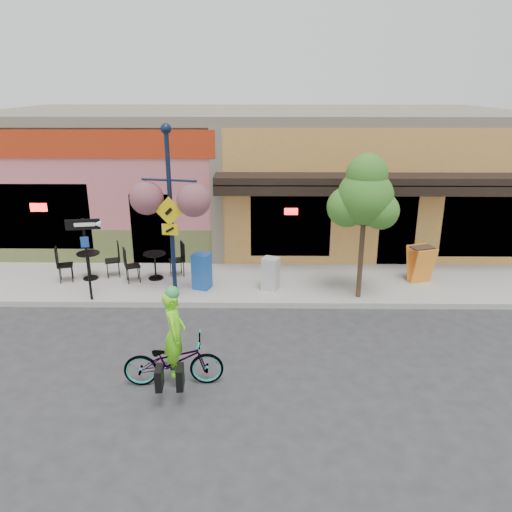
{
  "coord_description": "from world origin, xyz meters",
  "views": [
    {
      "loc": [
        0.34,
        -10.99,
        5.4
      ],
      "look_at": [
        0.2,
        0.5,
        1.4
      ],
      "focal_mm": 35.0,
      "sensor_mm": 36.0,
      "label": 1
    }
  ],
  "objects": [
    {
      "name": "one_way_sign",
      "position": [
        -4.01,
        0.65,
        1.22
      ],
      "size": [
        0.84,
        0.31,
        2.14
      ],
      "primitive_type": null,
      "rotation": [
        0.0,
        0.0,
        0.17
      ],
      "color": "black",
      "rests_on": "sidewalk"
    },
    {
      "name": "newspaper_box_grey",
      "position": [
        0.58,
        1.39,
        0.59
      ],
      "size": [
        0.52,
        0.5,
        0.89
      ],
      "primitive_type": null,
      "rotation": [
        0.0,
        0.0,
        -0.38
      ],
      "color": "#B3B3B3",
      "rests_on": "sidewalk"
    },
    {
      "name": "cafe_set_left",
      "position": [
        -4.51,
        2.08,
        0.65
      ],
      "size": [
        1.86,
        1.32,
        1.01
      ],
      "primitive_type": null,
      "rotation": [
        0.0,
        0.0,
        0.32
      ],
      "color": "black",
      "rests_on": "sidewalk"
    },
    {
      "name": "newspaper_box_blue",
      "position": [
        -1.27,
        1.44,
        0.64
      ],
      "size": [
        0.54,
        0.51,
        0.97
      ],
      "primitive_type": null,
      "rotation": [
        0.0,
        0.0,
        -0.33
      ],
      "color": "#1C51AB",
      "rests_on": "sidewalk"
    },
    {
      "name": "sandwich_board",
      "position": [
        4.78,
        1.81,
        0.66
      ],
      "size": [
        0.72,
        0.61,
        1.02
      ],
      "primitive_type": null,
      "rotation": [
        0.0,
        0.0,
        0.31
      ],
      "color": "orange",
      "rests_on": "sidewalk"
    },
    {
      "name": "lamp_post",
      "position": [
        -1.91,
        0.95,
        2.34
      ],
      "size": [
        1.47,
        0.8,
        4.38
      ],
      "primitive_type": null,
      "rotation": [
        0.0,
        0.0,
        -0.18
      ],
      "color": "#111E38",
      "rests_on": "sidewalk"
    },
    {
      "name": "building",
      "position": [
        0.0,
        7.5,
        2.25
      ],
      "size": [
        18.2,
        8.2,
        4.5
      ],
      "primitive_type": null,
      "color": "#C56169",
      "rests_on": "ground"
    },
    {
      "name": "ground",
      "position": [
        0.0,
        0.0,
        0.0
      ],
      "size": [
        90.0,
        90.0,
        0.0
      ],
      "primitive_type": "plane",
      "color": "#2D2D30",
      "rests_on": "ground"
    },
    {
      "name": "bicycle",
      "position": [
        -1.3,
        -2.86,
        0.49
      ],
      "size": [
        1.9,
        0.78,
        0.98
      ],
      "primitive_type": "imported",
      "rotation": [
        0.0,
        0.0,
        1.64
      ],
      "color": "maroon",
      "rests_on": "ground"
    },
    {
      "name": "street_tree",
      "position": [
        2.84,
        0.92,
        2.01
      ],
      "size": [
        1.5,
        1.5,
        3.73
      ],
      "primitive_type": null,
      "rotation": [
        0.0,
        0.0,
        0.03
      ],
      "color": "#3D7A26",
      "rests_on": "sidewalk"
    },
    {
      "name": "cyclist_rider",
      "position": [
        -1.25,
        -2.86,
        0.82
      ],
      "size": [
        0.43,
        0.62,
        1.64
      ],
      "primitive_type": "imported",
      "rotation": [
        0.0,
        0.0,
        1.64
      ],
      "color": "#75FF1A",
      "rests_on": "ground"
    },
    {
      "name": "sidewalk",
      "position": [
        0.0,
        2.0,
        0.07
      ],
      "size": [
        24.0,
        3.0,
        0.15
      ],
      "primitive_type": "cube",
      "color": "#9E9B93",
      "rests_on": "ground"
    },
    {
      "name": "curb",
      "position": [
        0.0,
        0.55,
        0.07
      ],
      "size": [
        24.0,
        0.12,
        0.15
      ],
      "primitive_type": "cube",
      "color": "#A8A59E",
      "rests_on": "ground"
    },
    {
      "name": "cafe_set_right",
      "position": [
        -2.66,
        2.11,
        0.65
      ],
      "size": [
        1.84,
        1.39,
        0.99
      ],
      "primitive_type": null,
      "rotation": [
        0.0,
        0.0,
        0.39
      ],
      "color": "black",
      "rests_on": "sidewalk"
    }
  ]
}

